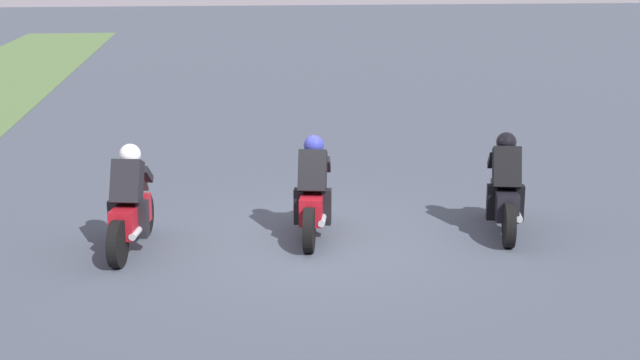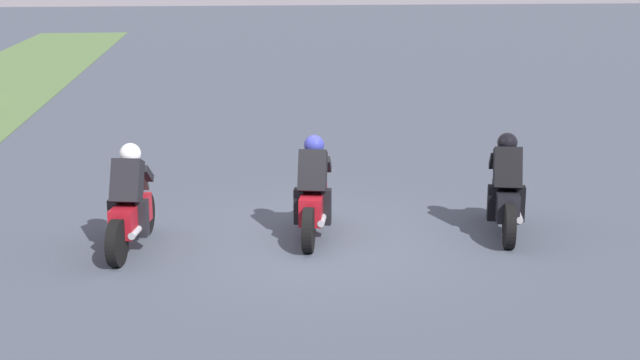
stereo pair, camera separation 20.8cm
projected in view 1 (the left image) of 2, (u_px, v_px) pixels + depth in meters
ground_plane at (319, 241)px, 13.28m from camera, size 120.00×120.00×0.00m
rider_lane_a at (505, 192)px, 13.53m from camera, size 2.02×0.63×1.51m
rider_lane_b at (313, 196)px, 13.32m from camera, size 2.03×0.62×1.51m
rider_lane_c at (130, 208)px, 12.71m from camera, size 2.03×0.62×1.51m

